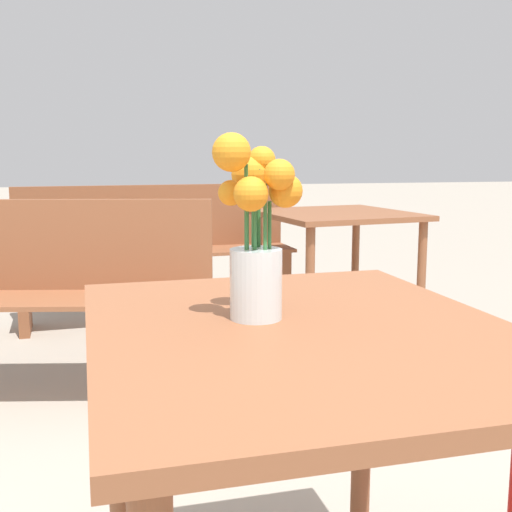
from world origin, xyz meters
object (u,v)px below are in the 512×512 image
table_front (301,386)px  bench_near (156,247)px  flower_vase (255,236)px  bench_middle (14,290)px  table_back (336,229)px

table_front → bench_near: size_ratio=0.55×
flower_vase → bench_middle: 1.93m
table_front → bench_middle: (-0.74, 1.83, -0.17)m
bench_near → flower_vase: bearing=-90.6°
flower_vase → bench_middle: flower_vase is taller
bench_near → table_back: (1.03, -0.47, 0.14)m
bench_middle → table_front: bearing=-68.0°
table_back → flower_vase: bearing=-113.3°
flower_vase → table_back: (1.05, 2.45, -0.30)m
table_front → flower_vase: bearing=137.5°
bench_middle → table_back: (1.72, 0.68, 0.14)m
bench_near → table_back: bench_near is taller
flower_vase → bench_near: size_ratio=0.19×
bench_middle → table_back: bearing=21.7°
flower_vase → bench_near: (0.03, 2.92, -0.44)m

